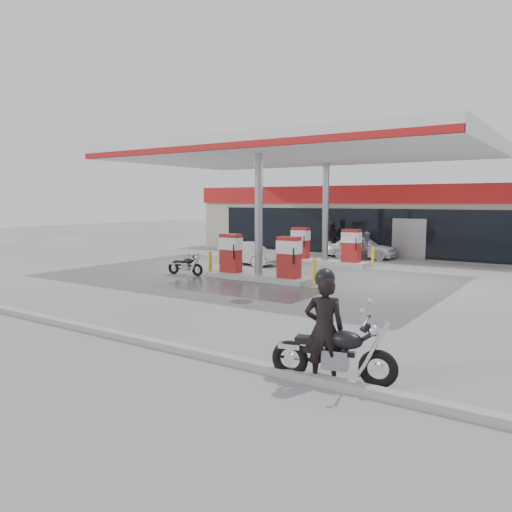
{
  "coord_description": "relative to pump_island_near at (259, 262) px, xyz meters",
  "views": [
    {
      "loc": [
        10.99,
        -14.53,
        3.17
      ],
      "look_at": [
        1.17,
        0.06,
        1.2
      ],
      "focal_mm": 35.0,
      "sensor_mm": 36.0,
      "label": 1
    }
  ],
  "objects": [
    {
      "name": "biker_walking",
      "position": [
        -1.14,
        9.19,
        0.25
      ],
      "size": [
        1.14,
        0.51,
        1.93
      ],
      "primitive_type": "imported",
      "rotation": [
        0.0,
        0.0,
        -0.03
      ],
      "color": "black",
      "rests_on": "ground"
    },
    {
      "name": "canopy",
      "position": [
        0.0,
        3.0,
        4.56
      ],
      "size": [
        16.0,
        10.02,
        5.51
      ],
      "color": "silver",
      "rests_on": "ground"
    },
    {
      "name": "pump_island_far",
      "position": [
        0.0,
        6.0,
        0.0
      ],
      "size": [
        5.14,
        1.3,
        1.78
      ],
      "color": "#9E9E99",
      "rests_on": "ground"
    },
    {
      "name": "sedan_white",
      "position": [
        0.63,
        9.2,
        -0.08
      ],
      "size": [
        3.79,
        1.78,
        1.26
      ],
      "primitive_type": "imported",
      "rotation": [
        0.0,
        0.0,
        1.65
      ],
      "color": "white",
      "rests_on": "ground"
    },
    {
      "name": "kerb",
      "position": [
        0.0,
        -9.0,
        -0.64
      ],
      "size": [
        28.0,
        0.25,
        0.15
      ],
      "primitive_type": "cube",
      "color": "gray",
      "rests_on": "ground"
    },
    {
      "name": "ground",
      "position": [
        0.0,
        -2.0,
        -0.71
      ],
      "size": [
        90.0,
        90.0,
        0.0
      ],
      "primitive_type": "plane",
      "color": "gray",
      "rests_on": "ground"
    },
    {
      "name": "biker_main",
      "position": [
        7.24,
        -8.84,
        0.23
      ],
      "size": [
        0.82,
        0.73,
        1.89
      ],
      "primitive_type": "imported",
      "rotation": [
        0.0,
        0.0,
        3.64
      ],
      "color": "black",
      "rests_on": "ground"
    },
    {
      "name": "store_building",
      "position": [
        0.01,
        13.94,
        1.3
      ],
      "size": [
        22.0,
        8.22,
        4.0
      ],
      "color": "beige",
      "rests_on": "ground"
    },
    {
      "name": "drain_cover",
      "position": [
        2.0,
        -4.0,
        -0.71
      ],
      "size": [
        0.7,
        0.7,
        0.01
      ],
      "primitive_type": "cylinder",
      "color": "#38383A",
      "rests_on": "ground"
    },
    {
      "name": "attendant",
      "position": [
        1.81,
        7.0,
        0.1
      ],
      "size": [
        0.84,
        0.95,
        1.62
      ],
      "primitive_type": "imported",
      "rotation": [
        0.0,
        0.0,
        1.23
      ],
      "color": "#58585D",
      "rests_on": "ground"
    },
    {
      "name": "parked_car_left",
      "position": [
        -8.11,
        12.0,
        -0.05
      ],
      "size": [
        4.79,
        2.65,
        1.31
      ],
      "primitive_type": "imported",
      "rotation": [
        0.0,
        0.0,
        1.38
      ],
      "color": "#57131A",
      "rests_on": "ground"
    },
    {
      "name": "hatchback_silver",
      "position": [
        -3.01,
        3.6,
        -0.16
      ],
      "size": [
        3.48,
        1.68,
        1.1
      ],
      "primitive_type": "imported",
      "rotation": [
        0.0,
        0.0,
        1.41
      ],
      "color": "#AFB2B8",
      "rests_on": "ground"
    },
    {
      "name": "wet_patch",
      "position": [
        0.5,
        -2.0,
        -0.71
      ],
      "size": [
        6.0,
        3.0,
        0.0
      ],
      "primitive_type": "cube",
      "color": "#4C4C4F",
      "rests_on": "ground"
    },
    {
      "name": "main_motorcycle",
      "position": [
        7.43,
        -8.78,
        -0.2
      ],
      "size": [
        2.2,
        0.89,
        1.14
      ],
      "rotation": [
        0.0,
        0.0,
        0.24
      ],
      "color": "black",
      "rests_on": "ground"
    },
    {
      "name": "pump_island_near",
      "position": [
        0.0,
        0.0,
        0.0
      ],
      "size": [
        5.14,
        1.3,
        1.78
      ],
      "color": "#9E9E99",
      "rests_on": "ground"
    },
    {
      "name": "parked_motorcycle",
      "position": [
        -3.19,
        -0.79,
        -0.31
      ],
      "size": [
        1.74,
        0.67,
        0.9
      ],
      "rotation": [
        0.0,
        0.0,
        0.13
      ],
      "color": "black",
      "rests_on": "ground"
    }
  ]
}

